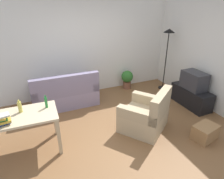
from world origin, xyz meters
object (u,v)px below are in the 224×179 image
at_px(desk, 22,121).
at_px(bottle_green, 46,102).
at_px(couch, 65,94).
at_px(torchiere_lamp, 168,43).
at_px(bottle_squat, 20,107).
at_px(armchair, 146,115).
at_px(tv_stand, 191,97).
at_px(book_stack, 2,120).
at_px(potted_plant, 127,78).
at_px(storage_box, 205,132).
at_px(tv, 194,80).

bearing_deg(desk, bottle_green, 14.27).
relative_size(couch, bottle_green, 6.70).
height_order(torchiere_lamp, desk, torchiere_lamp).
distance_m(torchiere_lamp, bottle_squat, 4.21).
xyz_separation_m(torchiere_lamp, bottle_green, (-3.56, -1.20, -0.55)).
bearing_deg(desk, armchair, -4.85).
xyz_separation_m(tv_stand, torchiere_lamp, (0.00, 1.17, 1.17)).
height_order(armchair, book_stack, book_stack).
height_order(couch, bottle_squat, bottle_squat).
distance_m(potted_plant, book_stack, 3.80).
bearing_deg(torchiere_lamp, armchair, -135.97).
bearing_deg(couch, storage_box, 132.25).
height_order(torchiere_lamp, bottle_green, torchiere_lamp).
relative_size(potted_plant, storage_box, 1.19).
bearing_deg(couch, tv_stand, 156.33).
xyz_separation_m(potted_plant, armchair, (-0.61, -2.04, -0.01)).
height_order(armchair, bottle_squat, bottle_squat).
bearing_deg(book_stack, couch, 52.04).
bearing_deg(armchair, tv, 157.62).
xyz_separation_m(tv, book_stack, (-4.27, -0.30, 0.14)).
xyz_separation_m(storage_box, bottle_green, (-2.83, 1.15, 0.72)).
distance_m(bottle_squat, bottle_green, 0.44).
xyz_separation_m(desk, bottle_squat, (0.01, 0.11, 0.21)).
relative_size(armchair, bottle_green, 5.00).
bearing_deg(armchair, book_stack, -38.94).
height_order(tv_stand, armchair, armchair).
xyz_separation_m(couch, torchiere_lamp, (3.00, -0.14, 1.10)).
xyz_separation_m(armchair, bottle_green, (-1.92, 0.39, 0.55)).
bearing_deg(tv, book_stack, 93.98).
height_order(storage_box, book_stack, book_stack).
bearing_deg(book_stack, tv, 3.98).
xyz_separation_m(tv_stand, book_stack, (-4.26, -0.30, 0.60)).
relative_size(torchiere_lamp, book_stack, 6.73).
height_order(couch, book_stack, book_stack).
relative_size(armchair, bottle_squat, 5.20).
bearing_deg(tv_stand, bottle_squat, 90.16).
height_order(torchiere_lamp, book_stack, torchiere_lamp).
relative_size(tv_stand, torchiere_lamp, 0.61).
relative_size(couch, armchair, 1.34).
bearing_deg(book_stack, tv_stand, 3.98).
bearing_deg(tv_stand, desk, 91.75).
bearing_deg(couch, armchair, 128.30).
bearing_deg(bottle_green, couch, 67.44).
relative_size(torchiere_lamp, desk, 1.48).
relative_size(desk, book_stack, 4.56).
bearing_deg(storage_box, couch, 132.25).
distance_m(couch, bottle_squat, 1.75).
bearing_deg(desk, torchiere_lamp, 20.02).
xyz_separation_m(torchiere_lamp, storage_box, (-0.74, -2.35, -1.26)).
relative_size(storage_box, book_stack, 1.79).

